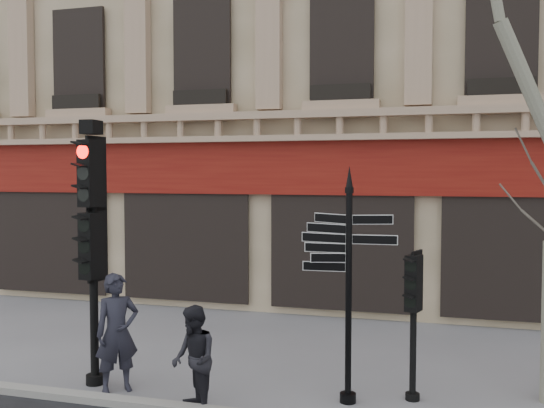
{
  "coord_description": "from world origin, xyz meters",
  "views": [
    {
      "loc": [
        2.31,
        -9.32,
        3.49
      ],
      "look_at": [
        -0.49,
        0.6,
        2.95
      ],
      "focal_mm": 40.0,
      "sensor_mm": 36.0,
      "label": 1
    }
  ],
  "objects": [
    {
      "name": "traffic_signal_main",
      "position": [
        -3.16,
        -0.68,
        2.73
      ],
      "size": [
        0.51,
        0.39,
        4.33
      ],
      "rotation": [
        0.0,
        0.0,
        -0.11
      ],
      "color": "black",
      "rests_on": "ground"
    },
    {
      "name": "building",
      "position": [
        0.0,
        12.48,
        8.99
      ],
      "size": [
        28.0,
        15.52,
        18.0
      ],
      "color": "tan",
      "rests_on": "ground"
    },
    {
      "name": "pedestrian_b",
      "position": [
        -1.13,
        -1.3,
        0.78
      ],
      "size": [
        0.93,
        0.96,
        1.55
      ],
      "primitive_type": "imported",
      "rotation": [
        0.0,
        0.0,
        -0.91
      ],
      "color": "black",
      "rests_on": "ground"
    },
    {
      "name": "traffic_signal_secondary",
      "position": [
        1.91,
        0.02,
        1.56
      ],
      "size": [
        0.44,
        0.37,
        2.24
      ],
      "rotation": [
        0.0,
        0.0,
        -0.32
      ],
      "color": "black",
      "rests_on": "ground"
    },
    {
      "name": "pedestrian_a",
      "position": [
        -2.62,
        -0.87,
        0.95
      ],
      "size": [
        0.81,
        0.81,
        1.89
      ],
      "primitive_type": "imported",
      "rotation": [
        0.0,
        0.0,
        0.78
      ],
      "color": "#20202B",
      "rests_on": "ground"
    },
    {
      "name": "fingerpost",
      "position": [
        0.98,
        -0.34,
        2.41
      ],
      "size": [
        1.66,
        1.66,
        3.58
      ],
      "rotation": [
        0.0,
        0.0,
        -0.12
      ],
      "color": "black",
      "rests_on": "ground"
    },
    {
      "name": "ground",
      "position": [
        0.0,
        0.0,
        0.0
      ],
      "size": [
        80.0,
        80.0,
        0.0
      ],
      "primitive_type": "plane",
      "color": "slate",
      "rests_on": "ground"
    }
  ]
}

